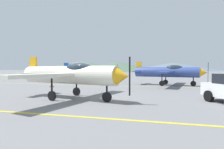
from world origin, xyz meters
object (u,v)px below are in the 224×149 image
airplane_mid (169,72)px  traffic_cone_front (52,84)px  airplane_near (71,74)px  airplane_far (90,71)px

airplane_mid → traffic_cone_front: 12.89m
airplane_near → traffic_cone_front: airplane_near is taller
airplane_near → airplane_far: size_ratio=1.00×
airplane_near → airplane_far: same height
airplane_near → airplane_mid: size_ratio=1.00×
airplane_near → traffic_cone_front: 8.31m
airplane_mid → airplane_far: bearing=162.8°
airplane_far → traffic_cone_front: bearing=-97.2°
airplane_far → airplane_near: bearing=-73.4°
airplane_near → airplane_mid: same height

